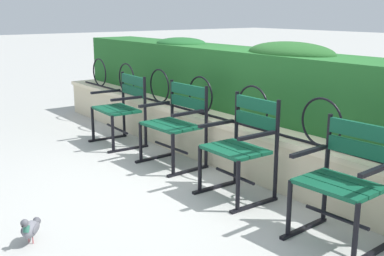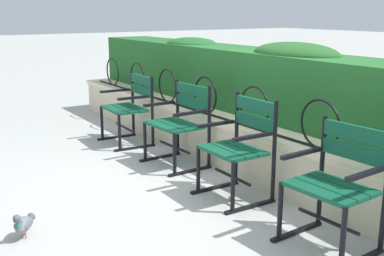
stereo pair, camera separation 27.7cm
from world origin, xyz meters
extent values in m
plane|color=#ADADA8|center=(0.00, 0.00, 0.00)|extent=(60.00, 60.00, 0.00)
cube|color=beige|center=(0.00, 0.73, 0.23)|extent=(7.66, 0.35, 0.45)
cube|color=beige|center=(0.00, 0.73, 0.48)|extent=(7.66, 0.41, 0.05)
cylinder|color=black|center=(0.00, 0.66, 0.52)|extent=(7.11, 0.02, 0.02)
torus|color=black|center=(-3.07, 0.66, 0.71)|extent=(0.42, 0.02, 0.42)
torus|color=black|center=(-2.25, 0.66, 0.71)|extent=(0.42, 0.02, 0.42)
torus|color=black|center=(-1.43, 0.66, 0.71)|extent=(0.42, 0.02, 0.42)
torus|color=black|center=(-0.62, 0.66, 0.71)|extent=(0.42, 0.02, 0.42)
torus|color=black|center=(0.20, 0.66, 0.71)|extent=(0.42, 0.02, 0.42)
torus|color=black|center=(1.02, 0.66, 0.71)|extent=(0.42, 0.02, 0.42)
cube|color=#236028|center=(0.00, 1.25, 0.85)|extent=(7.51, 0.69, 0.68)
ellipsoid|color=#205B29|center=(-1.81, 1.25, 1.19)|extent=(0.73, 0.62, 0.15)
ellipsoid|color=#235624|center=(0.12, 1.25, 1.19)|extent=(1.05, 0.62, 0.24)
cube|color=#0F4C33|center=(-1.67, 0.04, 0.44)|extent=(0.59, 0.16, 0.03)
cube|color=#0F4C33|center=(-1.67, 0.18, 0.44)|extent=(0.59, 0.16, 0.03)
cube|color=#0F4C33|center=(-1.66, 0.31, 0.44)|extent=(0.59, 0.16, 0.03)
cube|color=#0F4C33|center=(-1.65, 0.42, 0.78)|extent=(0.59, 0.06, 0.11)
cube|color=#0F4C33|center=(-1.65, 0.42, 0.65)|extent=(0.59, 0.06, 0.11)
cylinder|color=black|center=(-1.36, 0.40, 0.43)|extent=(0.04, 0.04, 0.86)
cylinder|color=black|center=(-1.38, -0.03, 0.22)|extent=(0.04, 0.04, 0.44)
cube|color=black|center=(-1.37, 0.16, 0.01)|extent=(0.07, 0.52, 0.02)
cube|color=black|center=(-1.37, 0.16, 0.62)|extent=(0.06, 0.40, 0.03)
cylinder|color=black|center=(-1.95, 0.43, 0.43)|extent=(0.04, 0.04, 0.86)
cylinder|color=black|center=(-1.97, 0.00, 0.22)|extent=(0.04, 0.04, 0.44)
cube|color=black|center=(-1.96, 0.19, 0.01)|extent=(0.07, 0.52, 0.02)
cube|color=black|center=(-1.96, 0.19, 0.62)|extent=(0.06, 0.40, 0.03)
cylinder|color=black|center=(-1.67, 0.18, 0.20)|extent=(0.56, 0.06, 0.03)
cube|color=#0F4C33|center=(-0.58, 0.10, 0.44)|extent=(0.59, 0.15, 0.03)
cube|color=#0F4C33|center=(-0.59, 0.24, 0.44)|extent=(0.59, 0.15, 0.03)
cube|color=#0F4C33|center=(-0.59, 0.38, 0.44)|extent=(0.59, 0.15, 0.03)
cube|color=#0F4C33|center=(-0.60, 0.48, 0.79)|extent=(0.59, 0.05, 0.11)
cube|color=#0F4C33|center=(-0.60, 0.48, 0.65)|extent=(0.59, 0.05, 0.11)
cylinder|color=black|center=(-0.30, 0.49, 0.43)|extent=(0.04, 0.04, 0.87)
cylinder|color=black|center=(-0.29, 0.06, 0.22)|extent=(0.04, 0.04, 0.44)
cube|color=black|center=(-0.29, 0.25, 0.01)|extent=(0.06, 0.52, 0.02)
cube|color=black|center=(-0.29, 0.25, 0.62)|extent=(0.05, 0.40, 0.03)
cylinder|color=black|center=(-0.89, 0.47, 0.43)|extent=(0.04, 0.04, 0.87)
cylinder|color=black|center=(-0.87, 0.04, 0.22)|extent=(0.04, 0.04, 0.44)
cube|color=black|center=(-0.88, 0.23, 0.01)|extent=(0.06, 0.52, 0.02)
cube|color=black|center=(-0.88, 0.23, 0.62)|extent=(0.05, 0.40, 0.03)
cylinder|color=black|center=(-0.59, 0.24, 0.20)|extent=(0.56, 0.05, 0.03)
cube|color=#0F4C33|center=(0.49, 0.04, 0.44)|extent=(0.52, 0.13, 0.03)
cube|color=#0F4C33|center=(0.49, 0.18, 0.44)|extent=(0.52, 0.13, 0.03)
cube|color=#0F4C33|center=(0.49, 0.32, 0.44)|extent=(0.52, 0.13, 0.03)
cube|color=#0F4C33|center=(0.50, 0.42, 0.81)|extent=(0.52, 0.04, 0.11)
cube|color=#0F4C33|center=(0.50, 0.42, 0.67)|extent=(0.52, 0.04, 0.11)
cylinder|color=black|center=(0.76, 0.42, 0.45)|extent=(0.04, 0.04, 0.89)
cylinder|color=black|center=(0.75, -0.01, 0.22)|extent=(0.04, 0.04, 0.44)
cube|color=black|center=(0.75, 0.18, 0.01)|extent=(0.05, 0.52, 0.02)
cube|color=black|center=(0.75, 0.18, 0.62)|extent=(0.04, 0.40, 0.03)
cylinder|color=black|center=(0.23, 0.43, 0.45)|extent=(0.04, 0.04, 0.89)
cylinder|color=black|center=(0.23, 0.00, 0.22)|extent=(0.04, 0.04, 0.44)
cube|color=black|center=(0.23, 0.19, 0.01)|extent=(0.05, 0.52, 0.02)
cube|color=black|center=(0.23, 0.19, 0.62)|extent=(0.04, 0.40, 0.03)
cylinder|color=black|center=(0.49, 0.18, 0.20)|extent=(0.50, 0.04, 0.03)
cube|color=#0F4C33|center=(1.58, 0.04, 0.44)|extent=(0.54, 0.15, 0.03)
cube|color=#0F4C33|center=(1.57, 0.18, 0.44)|extent=(0.54, 0.15, 0.03)
cube|color=#0F4C33|center=(1.56, 0.31, 0.44)|extent=(0.54, 0.15, 0.03)
cube|color=#0F4C33|center=(1.56, 0.42, 0.79)|extent=(0.54, 0.06, 0.11)
cube|color=#0F4C33|center=(1.56, 0.42, 0.65)|extent=(0.54, 0.06, 0.11)
cylinder|color=black|center=(1.85, 0.00, 0.22)|extent=(0.04, 0.04, 0.44)
cube|color=black|center=(1.84, 0.19, 0.01)|extent=(0.06, 0.52, 0.02)
cube|color=black|center=(1.84, 0.19, 0.62)|extent=(0.05, 0.40, 0.03)
cylinder|color=black|center=(1.29, 0.40, 0.43)|extent=(0.04, 0.04, 0.86)
cylinder|color=black|center=(1.31, -0.03, 0.22)|extent=(0.04, 0.04, 0.44)
cube|color=black|center=(1.30, 0.16, 0.01)|extent=(0.06, 0.52, 0.02)
cube|color=black|center=(1.30, 0.16, 0.62)|extent=(0.05, 0.40, 0.03)
cylinder|color=black|center=(1.57, 0.18, 0.20)|extent=(0.51, 0.05, 0.03)
ellipsoid|color=slate|center=(0.27, -1.56, 0.11)|extent=(0.21, 0.19, 0.11)
cylinder|color=#2D6B56|center=(0.32, -1.60, 0.14)|extent=(0.08, 0.07, 0.06)
sphere|color=#55555D|center=(0.34, -1.61, 0.20)|extent=(0.06, 0.06, 0.06)
cone|color=black|center=(0.37, -1.63, 0.19)|extent=(0.03, 0.02, 0.01)
cone|color=#4A4A52|center=(0.18, -1.49, 0.10)|extent=(0.10, 0.10, 0.06)
ellipsoid|color=#5B5B63|center=(0.29, -1.52, 0.11)|extent=(0.13, 0.10, 0.07)
ellipsoid|color=#5B5B63|center=(0.24, -1.59, 0.11)|extent=(0.13, 0.10, 0.07)
cylinder|color=#C6515B|center=(0.29, -1.55, 0.03)|extent=(0.01, 0.01, 0.05)
cylinder|color=#C6515B|center=(0.25, -1.57, 0.03)|extent=(0.01, 0.01, 0.05)
camera|label=1|loc=(3.46, -2.52, 1.62)|focal=44.88mm
camera|label=2|loc=(3.62, -2.29, 1.62)|focal=44.88mm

